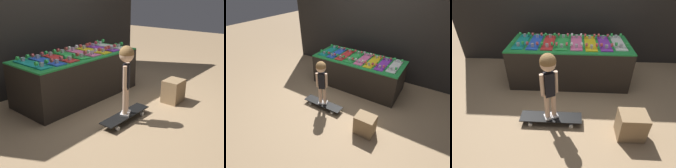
# 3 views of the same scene
# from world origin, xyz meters

# --- Properties ---
(ground_plane) EXTENTS (16.00, 16.00, 0.00)m
(ground_plane) POSITION_xyz_m (0.00, 0.00, 0.00)
(ground_plane) COLOR #9E7F5B
(back_wall) EXTENTS (4.62, 0.10, 2.78)m
(back_wall) POSITION_xyz_m (0.00, 1.25, 1.39)
(back_wall) COLOR black
(back_wall) RESTS_ON ground_plane
(display_rack) EXTENTS (1.90, 0.83, 0.67)m
(display_rack) POSITION_xyz_m (0.00, 0.49, 0.33)
(display_rack) COLOR black
(display_rack) RESTS_ON ground_plane
(skateboard_teal_on_rack) EXTENTS (0.18, 0.63, 0.09)m
(skateboard_teal_on_rack) POSITION_xyz_m (-0.77, 0.50, 0.68)
(skateboard_teal_on_rack) COLOR teal
(skateboard_teal_on_rack) RESTS_ON display_rack
(skateboard_blue_on_rack) EXTENTS (0.18, 0.63, 0.09)m
(skateboard_blue_on_rack) POSITION_xyz_m (-0.55, 0.48, 0.68)
(skateboard_blue_on_rack) COLOR blue
(skateboard_blue_on_rack) RESTS_ON display_rack
(skateboard_red_on_rack) EXTENTS (0.18, 0.63, 0.09)m
(skateboard_red_on_rack) POSITION_xyz_m (-0.33, 0.48, 0.68)
(skateboard_red_on_rack) COLOR red
(skateboard_red_on_rack) RESTS_ON display_rack
(skateboard_green_on_rack) EXTENTS (0.18, 0.63, 0.09)m
(skateboard_green_on_rack) POSITION_xyz_m (-0.11, 0.48, 0.68)
(skateboard_green_on_rack) COLOR green
(skateboard_green_on_rack) RESTS_ON display_rack
(skateboard_pink_on_rack) EXTENTS (0.18, 0.63, 0.09)m
(skateboard_pink_on_rack) POSITION_xyz_m (0.11, 0.49, 0.68)
(skateboard_pink_on_rack) COLOR pink
(skateboard_pink_on_rack) RESTS_ON display_rack
(skateboard_yellow_on_rack) EXTENTS (0.18, 0.63, 0.09)m
(skateboard_yellow_on_rack) POSITION_xyz_m (0.33, 0.47, 0.68)
(skateboard_yellow_on_rack) COLOR yellow
(skateboard_yellow_on_rack) RESTS_ON display_rack
(skateboard_purple_on_rack) EXTENTS (0.18, 0.63, 0.09)m
(skateboard_purple_on_rack) POSITION_xyz_m (0.55, 0.48, 0.68)
(skateboard_purple_on_rack) COLOR purple
(skateboard_purple_on_rack) RESTS_ON display_rack
(skateboard_white_on_rack) EXTENTS (0.18, 0.63, 0.09)m
(skateboard_white_on_rack) POSITION_xyz_m (0.77, 0.52, 0.68)
(skateboard_white_on_rack) COLOR white
(skateboard_white_on_rack) RESTS_ON display_rack
(skateboard_on_floor) EXTENTS (0.78, 0.19, 0.09)m
(skateboard_on_floor) POSITION_xyz_m (-0.19, -0.58, 0.07)
(skateboard_on_floor) COLOR black
(skateboard_on_floor) RESTS_ON ground_plane
(child) EXTENTS (0.20, 0.18, 0.87)m
(child) POSITION_xyz_m (-0.19, -0.58, 0.70)
(child) COLOR silver
(child) RESTS_ON skateboard_on_floor
(storage_box) EXTENTS (0.31, 0.24, 0.33)m
(storage_box) POSITION_xyz_m (0.76, -0.74, 0.17)
(storage_box) COLOR #8E704C
(storage_box) RESTS_ON ground_plane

